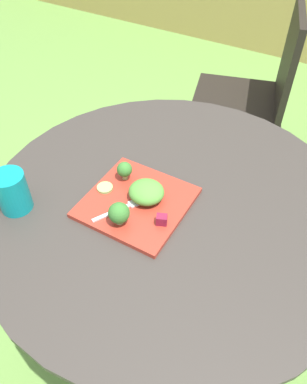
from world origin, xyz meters
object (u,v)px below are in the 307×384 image
at_px(salad_plate, 137,202).
at_px(fork, 124,208).
at_px(patio_chair, 258,87).
at_px(drinking_glass, 13,193).

bearing_deg(salad_plate, fork, -110.06).
xyz_separation_m(patio_chair, fork, (-0.02, -1.16, 0.21)).
xyz_separation_m(drinking_glass, fork, (0.26, 0.13, -0.03)).
relative_size(patio_chair, fork, 6.31).
bearing_deg(drinking_glass, patio_chair, 77.75).
bearing_deg(fork, patio_chair, 89.19).
xyz_separation_m(salad_plate, drinking_glass, (-0.28, -0.17, 0.04)).
relative_size(patio_chair, drinking_glass, 7.81).
relative_size(patio_chair, salad_plate, 3.35).
relative_size(salad_plate, drinking_glass, 2.33).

